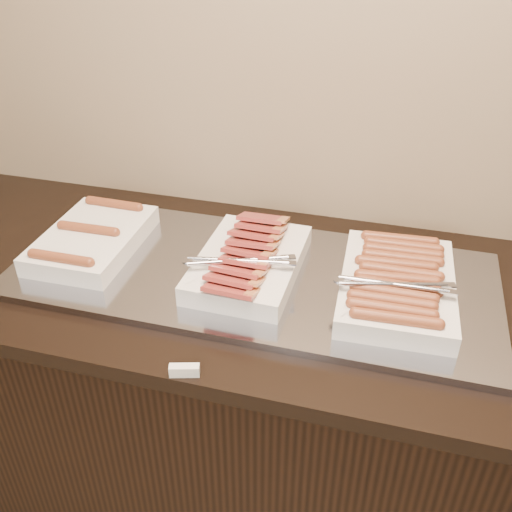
{
  "coord_description": "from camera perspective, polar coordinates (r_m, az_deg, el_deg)",
  "views": [
    {
      "loc": [
        0.34,
        1.0,
        1.73
      ],
      "look_at": [
        0.03,
        2.13,
        0.97
      ],
      "focal_mm": 40.0,
      "sensor_mm": 36.0,
      "label": 1
    }
  ],
  "objects": [
    {
      "name": "counter",
      "position": [
        1.74,
        -0.94,
        -14.31
      ],
      "size": [
        2.06,
        0.76,
        0.9
      ],
      "color": "black",
      "rests_on": "ground"
    },
    {
      "name": "warming_tray",
      "position": [
        1.43,
        -0.44,
        -1.95
      ],
      "size": [
        1.2,
        0.5,
        0.02
      ],
      "primitive_type": "cube",
      "color": "#9597A2",
      "rests_on": "counter"
    },
    {
      "name": "dish_left",
      "position": [
        1.57,
        -16.03,
        1.67
      ],
      "size": [
        0.24,
        0.35,
        0.07
      ],
      "rotation": [
        0.0,
        0.0,
        0.01
      ],
      "color": "white",
      "rests_on": "warming_tray"
    },
    {
      "name": "dish_center",
      "position": [
        1.4,
        -0.76,
        -0.51
      ],
      "size": [
        0.27,
        0.38,
        0.09
      ],
      "rotation": [
        0.0,
        0.0,
        -0.02
      ],
      "color": "white",
      "rests_on": "warming_tray"
    },
    {
      "name": "dish_right",
      "position": [
        1.37,
        13.91,
        -2.69
      ],
      "size": [
        0.28,
        0.4,
        0.08
      ],
      "rotation": [
        0.0,
        0.0,
        0.04
      ],
      "color": "white",
      "rests_on": "warming_tray"
    },
    {
      "name": "label_holder",
      "position": [
        1.18,
        -7.17,
        -11.28
      ],
      "size": [
        0.06,
        0.03,
        0.02
      ],
      "primitive_type": "cube",
      "rotation": [
        0.0,
        0.0,
        0.28
      ],
      "color": "white",
      "rests_on": "counter"
    }
  ]
}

